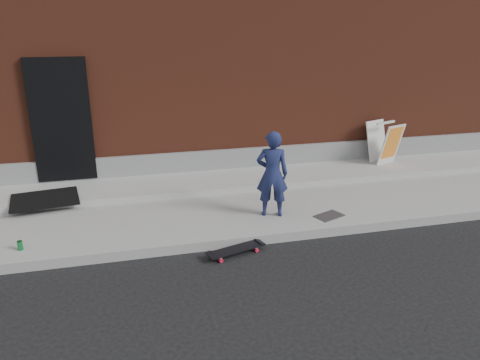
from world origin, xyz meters
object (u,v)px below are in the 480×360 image
object	(u,v)px
child	(272,174)
pizza_sign	(385,142)
soda_can	(20,245)
skateboard	(236,250)

from	to	relation	value
child	pizza_sign	size ratio (longest dim) A/B	1.58
pizza_sign	soda_can	size ratio (longest dim) A/B	6.65
pizza_sign	soda_can	distance (m)	7.16
child	skateboard	bearing A→B (deg)	63.51
skateboard	soda_can	bearing A→B (deg)	168.86
child	pizza_sign	world-z (taller)	child
child	soda_can	bearing A→B (deg)	20.34
skateboard	pizza_sign	size ratio (longest dim) A/B	0.99
skateboard	soda_can	size ratio (longest dim) A/B	6.56
pizza_sign	skateboard	bearing A→B (deg)	-144.44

